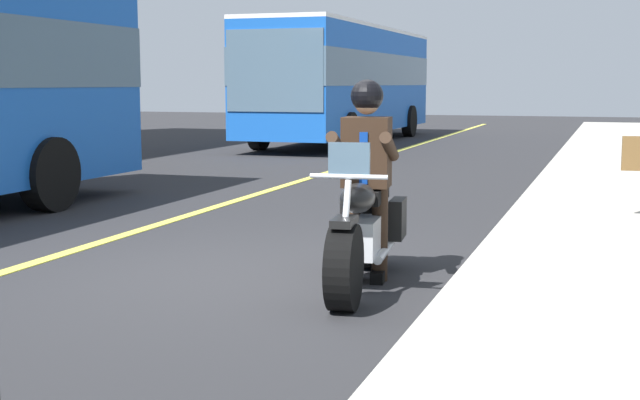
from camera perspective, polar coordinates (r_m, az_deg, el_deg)
ground_plane at (r=7.78m, az=-5.99°, el=-5.02°), size 80.00×80.00×0.00m
lane_center_stripe at (r=8.79m, az=-17.95°, el=-3.85°), size 60.00×0.16×0.01m
motorcycle_main at (r=7.34m, az=2.82°, el=-2.16°), size 2.22×0.76×1.26m
rider_main at (r=7.45m, az=3.06°, el=2.51°), size 0.67×0.60×1.74m
bus_near at (r=25.39m, az=1.63°, el=8.06°), size 11.05×2.70×3.30m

